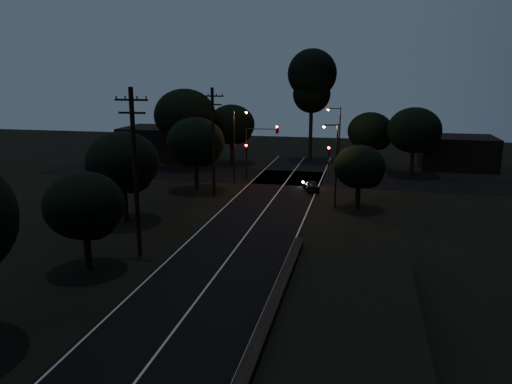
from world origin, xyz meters
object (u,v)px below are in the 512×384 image
at_px(signal_left, 246,155).
at_px(streetlight_a, 236,141).
at_px(car, 311,185).
at_px(utility_pole_mid, 135,170).
at_px(utility_pole_far, 213,140).
at_px(streetlight_c, 335,160).
at_px(signal_right, 328,158).
at_px(signal_mast, 261,142).
at_px(tall_pine, 312,80).
at_px(streetlight_b, 338,137).

xyz_separation_m(signal_left, streetlight_a, (-0.71, -1.99, 1.80)).
distance_m(signal_left, car, 8.99).
bearing_deg(utility_pole_mid, utility_pole_far, 90.00).
distance_m(utility_pole_mid, streetlight_c, 19.15).
height_order(signal_right, signal_mast, signal_mast).
height_order(tall_pine, signal_mast, tall_pine).
bearing_deg(utility_pole_mid, streetlight_c, 51.74).
height_order(signal_left, streetlight_b, streetlight_b).
distance_m(signal_right, signal_mast, 7.66).
bearing_deg(utility_pole_far, signal_mast, 68.89).
xyz_separation_m(utility_pole_mid, streetlight_c, (11.83, 15.00, -1.39)).
height_order(utility_pole_mid, tall_pine, tall_pine).
bearing_deg(utility_pole_far, signal_right, 37.00).
xyz_separation_m(tall_pine, signal_left, (-5.60, -15.01, -8.03)).
xyz_separation_m(utility_pole_far, signal_right, (10.60, 7.99, -2.65)).
height_order(tall_pine, signal_left, tall_pine).
bearing_deg(tall_pine, utility_pole_mid, -99.93).
height_order(utility_pole_mid, utility_pole_far, utility_pole_mid).
relative_size(utility_pole_far, signal_right, 2.56).
distance_m(tall_pine, signal_right, 17.40).
bearing_deg(streetlight_c, utility_pole_mid, -128.26).
relative_size(utility_pole_far, signal_mast, 1.68).
relative_size(utility_pole_far, tall_pine, 0.70).
bearing_deg(streetlight_b, streetlight_a, -150.52).
relative_size(utility_pole_mid, tall_pine, 0.73).
bearing_deg(tall_pine, streetlight_a, -110.36).
relative_size(utility_pole_mid, streetlight_c, 1.47).
distance_m(utility_pole_far, signal_left, 8.53).
height_order(utility_pole_far, signal_mast, utility_pole_far).
height_order(utility_pole_mid, streetlight_b, utility_pole_mid).
bearing_deg(utility_pole_mid, tall_pine, 80.07).
bearing_deg(utility_pole_far, utility_pole_mid, -90.00).
bearing_deg(streetlight_c, signal_right, 97.02).
relative_size(signal_mast, streetlight_b, 0.78).
height_order(utility_pole_far, streetlight_a, utility_pole_far).
bearing_deg(signal_left, signal_right, 0.00).
relative_size(tall_pine, streetlight_a, 1.88).
distance_m(signal_mast, streetlight_a, 3.13).
xyz_separation_m(tall_pine, car, (2.20, -18.86, -10.31)).
height_order(signal_left, streetlight_a, streetlight_a).
bearing_deg(car, signal_left, -43.64).
bearing_deg(signal_right, utility_pole_far, -143.00).
bearing_deg(utility_pole_far, signal_left, 80.06).
bearing_deg(streetlight_b, car, -105.02).
distance_m(utility_pole_far, streetlight_b, 16.51).
height_order(utility_pole_mid, signal_mast, utility_pole_mid).
bearing_deg(signal_mast, car, -32.18).
bearing_deg(car, signal_right, -127.42).
xyz_separation_m(streetlight_a, streetlight_c, (11.14, -8.00, -0.29)).
height_order(utility_pole_mid, signal_right, utility_pole_mid).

